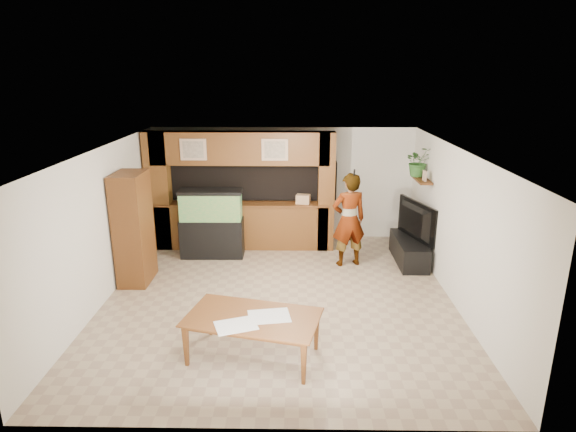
{
  "coord_description": "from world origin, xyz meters",
  "views": [
    {
      "loc": [
        0.28,
        -7.69,
        3.84
      ],
      "look_at": [
        0.15,
        0.6,
        1.32
      ],
      "focal_mm": 30.0,
      "sensor_mm": 36.0,
      "label": 1
    }
  ],
  "objects_px": {
    "pantry_cabinet": "(134,228)",
    "dining_table": "(252,338)",
    "aquarium": "(212,224)",
    "television": "(411,221)",
    "person": "(349,220)"
  },
  "relations": [
    {
      "from": "aquarium",
      "to": "person",
      "type": "bearing_deg",
      "value": -9.32
    },
    {
      "from": "aquarium",
      "to": "dining_table",
      "type": "relative_size",
      "value": 0.81
    },
    {
      "from": "dining_table",
      "to": "pantry_cabinet",
      "type": "bearing_deg",
      "value": 146.73
    },
    {
      "from": "aquarium",
      "to": "dining_table",
      "type": "bearing_deg",
      "value": -73.52
    },
    {
      "from": "pantry_cabinet",
      "to": "aquarium",
      "type": "relative_size",
      "value": 1.43
    },
    {
      "from": "aquarium",
      "to": "television",
      "type": "height_order",
      "value": "aquarium"
    },
    {
      "from": "aquarium",
      "to": "television",
      "type": "xyz_separation_m",
      "value": [
        4.13,
        -0.25,
        0.17
      ]
    },
    {
      "from": "dining_table",
      "to": "television",
      "type": "bearing_deg",
      "value": 64.07
    },
    {
      "from": "pantry_cabinet",
      "to": "television",
      "type": "relative_size",
      "value": 1.52
    },
    {
      "from": "pantry_cabinet",
      "to": "television",
      "type": "bearing_deg",
      "value": 10.91
    },
    {
      "from": "aquarium",
      "to": "television",
      "type": "relative_size",
      "value": 1.07
    },
    {
      "from": "aquarium",
      "to": "person",
      "type": "distance_m",
      "value": 2.88
    },
    {
      "from": "pantry_cabinet",
      "to": "dining_table",
      "type": "xyz_separation_m",
      "value": [
        2.4,
        -2.55,
        -0.73
      ]
    },
    {
      "from": "pantry_cabinet",
      "to": "aquarium",
      "type": "height_order",
      "value": "pantry_cabinet"
    },
    {
      "from": "person",
      "to": "aquarium",
      "type": "bearing_deg",
      "value": -23.92
    }
  ]
}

